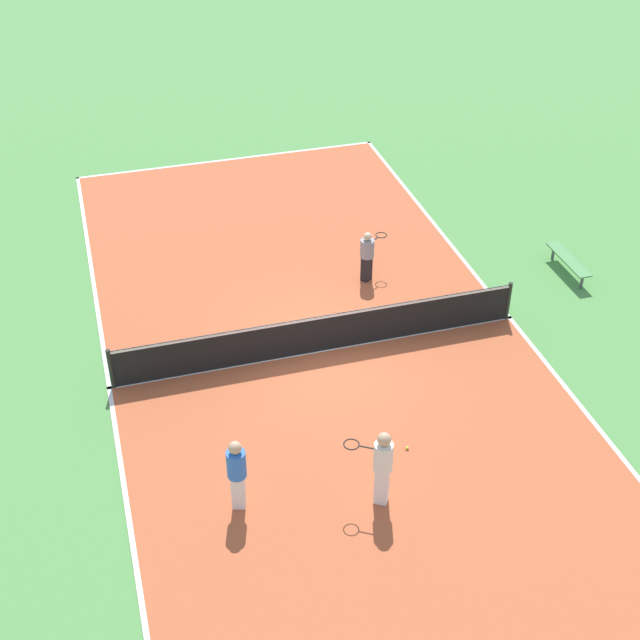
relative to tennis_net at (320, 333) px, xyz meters
The scene contains 8 objects.
ground_plane 0.54m from the tennis_net, ahead, with size 80.00×80.00×0.00m, color #518E47.
court_surface 0.53m from the tennis_net, ahead, with size 9.76×21.54×0.02m.
tennis_net is the anchor object (origin of this frame).
bench 7.32m from the tennis_net, 168.52° to the right, with size 0.36×1.81×0.45m.
player_baseline_gray 3.30m from the tennis_net, 127.67° to the right, with size 0.96×0.80×1.39m.
player_far_white 4.85m from the tennis_net, 87.51° to the left, with size 0.97×0.78×1.72m.
player_near_blue 5.06m from the tennis_net, 56.33° to the left, with size 0.45×0.45×1.61m.
tennis_ball_far_baseline 3.76m from the tennis_net, 102.10° to the left, with size 0.07×0.07×0.07m, color #CCE033.
Camera 1 is at (4.57, 15.79, 12.58)m, focal length 50.00 mm.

